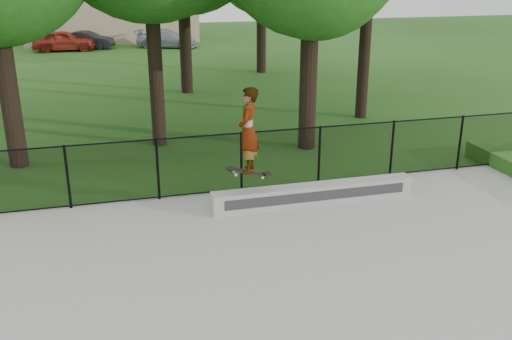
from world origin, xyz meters
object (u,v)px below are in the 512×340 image
at_px(car_c, 167,39).
at_px(car_a, 64,41).
at_px(car_b, 87,40).
at_px(skater_airborne, 248,132).
at_px(grind_ledge, 314,194).

bearing_deg(car_c, car_a, 112.11).
xyz_separation_m(car_b, skater_airborne, (3.68, -28.95, 1.36)).
xyz_separation_m(car_b, car_c, (5.22, -0.83, 0.02)).
bearing_deg(car_a, car_b, -58.74).
bearing_deg(car_b, car_a, 136.21).
height_order(car_a, car_c, car_a).
bearing_deg(car_a, skater_airborne, -166.04).
height_order(grind_ledge, car_a, car_a).
xyz_separation_m(car_a, skater_airborne, (5.12, -28.20, 1.26)).
bearing_deg(car_c, skater_airborne, -160.36).
height_order(car_a, car_b, car_a).
distance_m(grind_ledge, skater_airborne, 2.28).
height_order(car_b, car_c, car_c).
xyz_separation_m(grind_ledge, car_b, (-5.27, 28.86, 0.28)).
xyz_separation_m(grind_ledge, car_a, (-6.71, 28.11, 0.37)).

